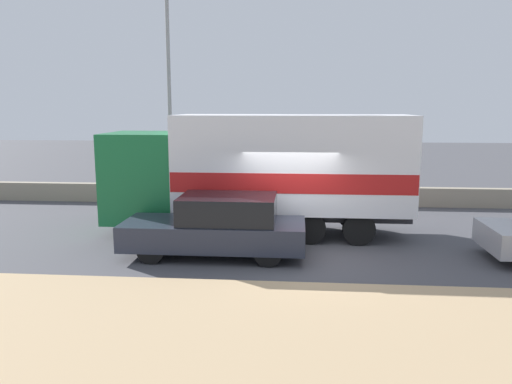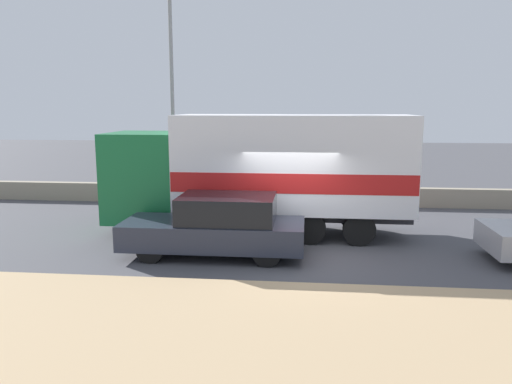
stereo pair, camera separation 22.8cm
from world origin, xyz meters
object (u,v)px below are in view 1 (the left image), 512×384
object	(u,v)px
street_lamp	(169,84)
car_hatchback	(218,226)
pedestrian	(104,189)
box_truck	(264,170)

from	to	relation	value
street_lamp	car_hatchback	size ratio (longest dim) A/B	1.74
street_lamp	pedestrian	bearing A→B (deg)	-136.10
car_hatchback	pedestrian	distance (m)	6.39
pedestrian	street_lamp	bearing A→B (deg)	43.90
box_truck	pedestrian	xyz separation A→B (m)	(-5.63, 2.14, -0.98)
street_lamp	box_truck	world-z (taller)	street_lamp
street_lamp	pedestrian	xyz separation A→B (m)	(-1.90, -1.83, -3.56)
street_lamp	car_hatchback	xyz separation A→B (m)	(2.75, -6.21, -3.71)
pedestrian	box_truck	bearing A→B (deg)	-20.81
box_truck	pedestrian	world-z (taller)	box_truck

